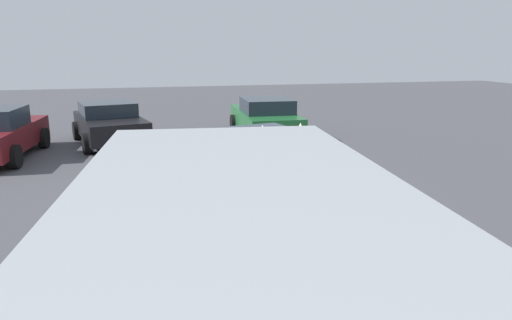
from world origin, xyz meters
The scene contains 4 objects.
ground_plane centered at (0.00, 0.00, 0.00)m, with size 60.00×60.00×0.00m, color #47474C.
art_car_decorated centered at (0.05, 0.01, 0.73)m, with size 4.83×2.76×1.66m.
parked_sedan_behind_left centered at (7.12, 3.45, 0.69)m, with size 4.28×2.68×1.36m.
parked_sedan_near_right centered at (6.76, -1.78, 0.71)m, with size 4.62×2.20×1.42m.
Camera 1 is at (-8.88, 2.60, 3.11)m, focal length 32.86 mm.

